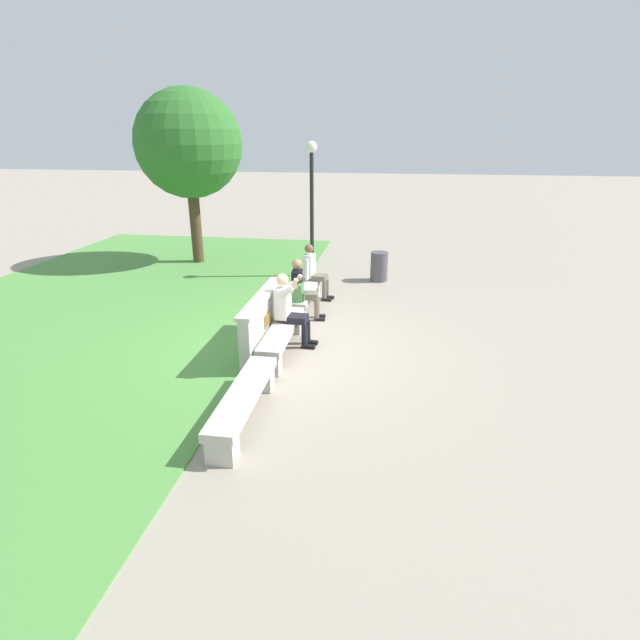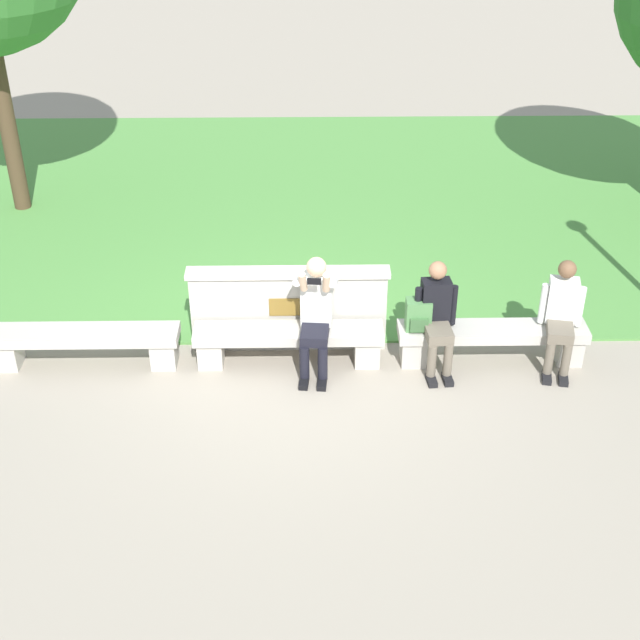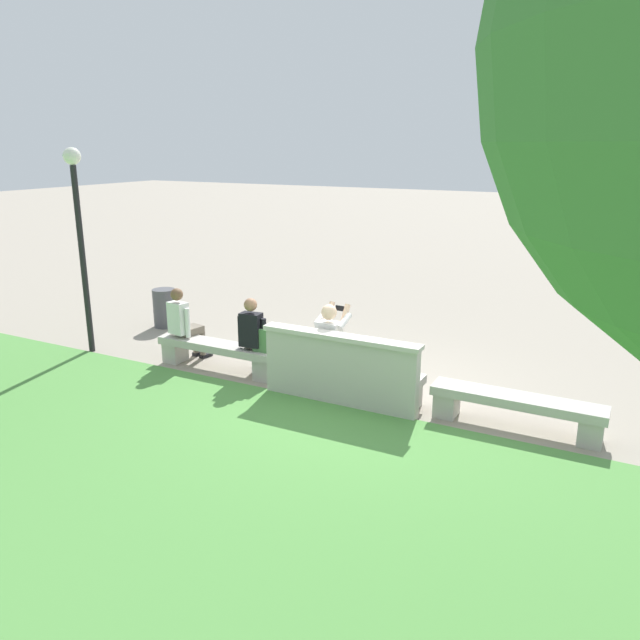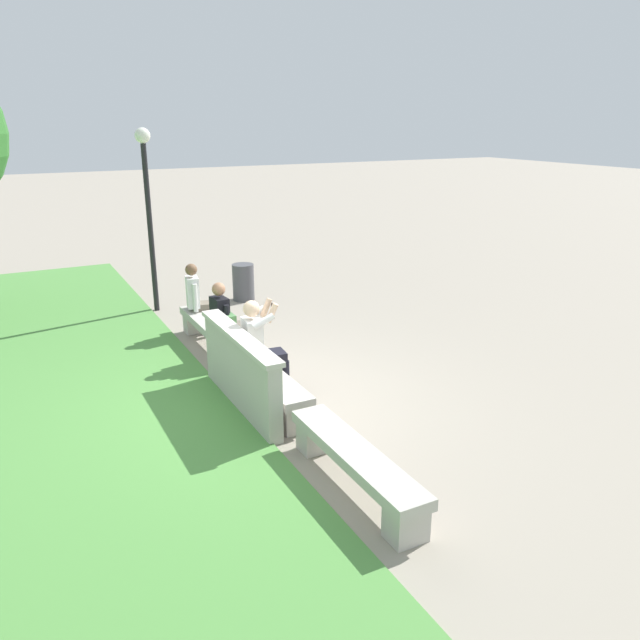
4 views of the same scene
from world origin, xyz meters
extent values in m
plane|color=gray|center=(0.00, 0.00, 0.00)|extent=(80.00, 80.00, 0.00)
cube|color=#B7B2A8|center=(-2.30, 0.00, 0.39)|extent=(2.13, 0.40, 0.12)
cube|color=#B7B2A8|center=(-3.18, 0.00, 0.17)|extent=(0.28, 0.34, 0.33)
cube|color=#B7B2A8|center=(-1.41, 0.00, 0.17)|extent=(0.28, 0.34, 0.33)
cube|color=#B7B2A8|center=(0.00, 0.00, 0.39)|extent=(2.13, 0.40, 0.12)
cube|color=#B7B2A8|center=(-0.89, 0.00, 0.17)|extent=(0.28, 0.34, 0.33)
cube|color=#B7B2A8|center=(0.89, 0.00, 0.17)|extent=(0.28, 0.34, 0.33)
cube|color=#B7B2A8|center=(2.30, 0.00, 0.39)|extent=(2.13, 0.40, 0.12)
cube|color=#B7B2A8|center=(1.41, 0.00, 0.17)|extent=(0.28, 0.34, 0.33)
cube|color=#B7B2A8|center=(3.18, 0.00, 0.17)|extent=(0.28, 0.34, 0.33)
cube|color=#B7B2A8|center=(0.00, 0.34, 0.47)|extent=(2.23, 0.18, 0.95)
cube|color=beige|center=(0.00, 0.34, 0.98)|extent=(2.29, 0.24, 0.06)
cube|color=brown|center=(0.00, 0.24, 0.59)|extent=(0.44, 0.02, 0.22)
cube|color=black|center=(0.17, -0.44, 0.03)|extent=(0.12, 0.25, 0.06)
cylinder|color=black|center=(0.18, -0.37, 0.24)|extent=(0.11, 0.11, 0.42)
cube|color=black|center=(0.37, -0.46, 0.03)|extent=(0.12, 0.25, 0.06)
cylinder|color=black|center=(0.38, -0.39, 0.24)|extent=(0.11, 0.11, 0.42)
cube|color=black|center=(0.29, -0.19, 0.51)|extent=(0.34, 0.45, 0.12)
cube|color=silver|center=(0.32, 0.04, 0.79)|extent=(0.36, 0.25, 0.56)
sphere|color=beige|center=(0.32, 0.04, 1.21)|extent=(0.22, 0.22, 0.22)
cylinder|color=silver|center=(0.12, -0.04, 1.08)|extent=(0.12, 0.32, 0.21)
cylinder|color=beige|center=(0.17, -0.19, 1.16)|extent=(0.12, 0.20, 0.27)
cylinder|color=silver|center=(0.50, -0.08, 1.08)|extent=(0.12, 0.32, 0.21)
cylinder|color=beige|center=(0.42, -0.21, 1.16)|extent=(0.08, 0.18, 0.27)
cube|color=black|center=(0.29, -0.26, 1.20)|extent=(0.15, 0.03, 0.08)
cube|color=black|center=(1.58, -0.43, 0.03)|extent=(0.12, 0.23, 0.06)
cylinder|color=#6B6051|center=(1.58, -0.37, 0.24)|extent=(0.10, 0.10, 0.42)
cube|color=black|center=(1.76, -0.41, 0.03)|extent=(0.12, 0.23, 0.06)
cylinder|color=#6B6051|center=(1.75, -0.35, 0.24)|extent=(0.10, 0.10, 0.42)
cube|color=#6B6051|center=(1.65, -0.18, 0.51)|extent=(0.31, 0.42, 0.12)
cube|color=black|center=(1.63, 0.04, 0.77)|extent=(0.34, 0.23, 0.52)
sphere|color=#9E7051|center=(1.63, 0.04, 1.16)|extent=(0.20, 0.20, 0.20)
cylinder|color=black|center=(1.43, 0.00, 0.72)|extent=(0.08, 0.08, 0.48)
cylinder|color=black|center=(1.83, 0.04, 0.72)|extent=(0.08, 0.08, 0.48)
cube|color=black|center=(2.87, -0.40, 0.03)|extent=(0.14, 0.23, 0.06)
cylinder|color=#6B6051|center=(2.88, -0.34, 0.24)|extent=(0.10, 0.10, 0.42)
cube|color=black|center=(3.04, -0.43, 0.03)|extent=(0.14, 0.23, 0.06)
cylinder|color=#6B6051|center=(3.05, -0.37, 0.24)|extent=(0.10, 0.10, 0.42)
cube|color=#6B6051|center=(3.00, -0.18, 0.51)|extent=(0.35, 0.45, 0.12)
cube|color=silver|center=(3.04, 0.04, 0.77)|extent=(0.35, 0.26, 0.52)
sphere|color=brown|center=(3.04, 0.04, 1.16)|extent=(0.20, 0.20, 0.20)
cylinder|color=silver|center=(2.84, 0.06, 0.72)|extent=(0.08, 0.08, 0.48)
cylinder|color=silver|center=(3.23, -0.02, 0.72)|extent=(0.08, 0.08, 0.48)
cube|color=#4C7F47|center=(1.45, -0.01, 0.63)|extent=(0.28, 0.20, 0.36)
cube|color=#395F35|center=(1.45, -0.12, 0.56)|extent=(0.20, 0.06, 0.16)
torus|color=black|center=(1.45, -0.01, 0.83)|extent=(0.10, 0.02, 0.10)
cylinder|color=#4C4C51|center=(4.71, -1.50, 0.38)|extent=(0.44, 0.44, 0.75)
cylinder|color=black|center=(4.82, 0.27, 1.57)|extent=(0.10, 0.10, 3.14)
sphere|color=white|center=(4.82, 0.27, 3.28)|extent=(0.28, 0.28, 0.28)
camera|label=1|loc=(-7.88, -1.88, 3.64)|focal=28.00mm
camera|label=2|loc=(0.22, -8.42, 5.77)|focal=50.00mm
camera|label=3|loc=(-3.48, 7.53, 3.48)|focal=35.00mm
camera|label=4|loc=(-6.99, 2.86, 3.58)|focal=35.00mm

